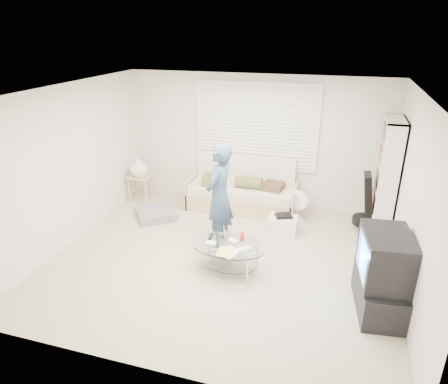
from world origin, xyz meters
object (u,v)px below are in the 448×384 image
(bookshelf, at_px, (386,178))
(tv_unit, at_px, (382,274))
(futon_sofa, at_px, (242,192))
(coffee_table, at_px, (227,250))

(bookshelf, distance_m, tv_unit, 2.22)
(futon_sofa, distance_m, bookshelf, 2.58)
(bookshelf, distance_m, coffee_table, 2.92)
(futon_sofa, xyz_separation_m, tv_unit, (2.36, -2.44, 0.18))
(bookshelf, bearing_deg, tv_unit, -93.31)
(bookshelf, height_order, tv_unit, bookshelf)
(bookshelf, relative_size, coffee_table, 1.67)
(tv_unit, bearing_deg, coffee_table, 171.53)
(coffee_table, bearing_deg, bookshelf, 40.74)
(tv_unit, xyz_separation_m, coffee_table, (-2.04, 0.30, -0.18))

